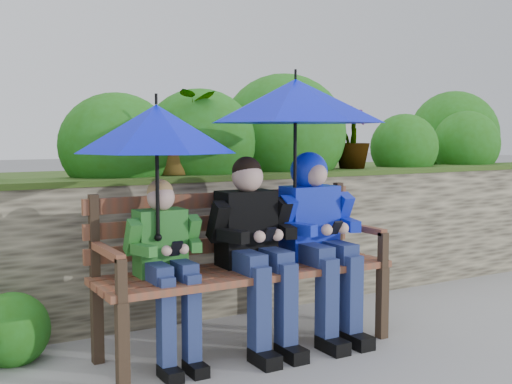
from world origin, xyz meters
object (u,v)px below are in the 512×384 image
boy_right (318,227)px  umbrella_right (295,101)px  boy_left (166,259)px  boy_middle (254,242)px  park_bench (241,258)px  umbrella_left (157,129)px

boy_right → umbrella_right: 0.83m
boy_left → boy_middle: boy_middle is taller
park_bench → boy_middle: (0.04, -0.09, 0.11)m
umbrella_left → boy_left: bearing=9.6°
boy_left → umbrella_right: size_ratio=0.95×
boy_left → umbrella_right: bearing=2.2°
boy_middle → park_bench: bearing=114.6°
boy_left → umbrella_left: size_ratio=1.16×
boy_right → umbrella_right: (-0.15, 0.04, 0.81)m
park_bench → boy_left: bearing=-171.4°
umbrella_right → park_bench: bearing=173.0°
boy_left → umbrella_right: 1.28m
park_bench → umbrella_right: (0.37, -0.05, 0.98)m
boy_right → umbrella_left: 1.27m
boy_left → park_bench: bearing=8.6°
park_bench → boy_right: size_ratio=1.54×
boy_left → boy_right: boy_right is taller
park_bench → umbrella_right: bearing=-7.0°
boy_left → umbrella_left: bearing=-170.4°
boy_left → boy_middle: bearing=-1.3°
boy_middle → boy_right: boy_right is taller
boy_left → boy_right: size_ratio=0.88×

